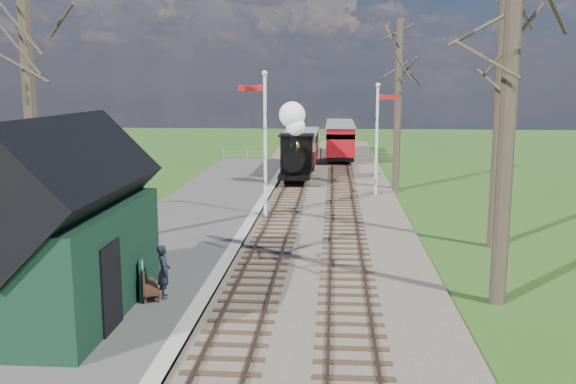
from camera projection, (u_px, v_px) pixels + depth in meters
The scene contains 18 objects.
distant_hills at pixel (326, 267), 77.35m from camera, with size 114.40×48.00×22.02m.
ballast_bed at pixel (317, 194), 32.96m from camera, with size 8.00×60.00×0.10m, color brown.
track_near at pixel (292, 193), 33.04m from camera, with size 1.60×60.00×0.15m.
track_far at pixel (342, 194), 32.86m from camera, with size 1.60×60.00×0.15m.
platform at pixel (190, 226), 25.43m from camera, with size 5.00×44.00×0.20m, color #474442.
coping_strip at pixel (248, 227), 25.26m from camera, with size 0.40×44.00×0.21m, color #B2AD9E.
station_shed at pixel (62, 229), 15.28m from camera, with size 3.25×6.30×4.78m.
semaphore_near at pixel (263, 134), 26.60m from camera, with size 1.22×0.24×6.22m.
semaphore_far at pixel (378, 130), 32.18m from camera, with size 1.22×0.24×5.72m.
bare_trees at pixel (308, 99), 20.39m from camera, with size 15.51×22.39×12.00m.
fence_line at pixel (308, 155), 46.71m from camera, with size 12.60×0.08×1.00m.
locomotive at pixel (295, 148), 36.01m from camera, with size 1.81×4.23×4.53m.
coach at pixel (301, 147), 42.07m from camera, with size 2.11×7.24×2.22m.
red_carriage_a at pixel (340, 142), 46.08m from camera, with size 2.07×5.14×2.18m.
red_carriage_b at pixel (340, 136), 51.49m from camera, with size 2.07×5.14×2.18m.
sign_board at pixel (141, 279), 16.57m from camera, with size 0.27×0.71×1.04m.
bench at pixel (145, 281), 16.76m from camera, with size 0.97×1.54×0.85m.
person at pixel (164, 271), 16.58m from camera, with size 0.51×0.34×1.41m, color #1A202F.
Camera 1 is at (2.17, -10.49, 5.73)m, focal length 40.00 mm.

